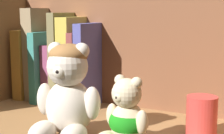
% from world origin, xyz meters
% --- Properties ---
extents(shelf_board, '(0.70, 0.30, 0.02)m').
position_xyz_m(shelf_board, '(0.00, 0.00, 0.01)').
color(shelf_board, olive).
rests_on(shelf_board, ground).
extents(shelf_back_panel, '(0.72, 0.01, 0.30)m').
position_xyz_m(shelf_back_panel, '(0.00, 0.16, 0.15)').
color(shelf_back_panel, brown).
rests_on(shelf_back_panel, ground).
extents(book_0, '(0.03, 0.12, 0.19)m').
position_xyz_m(book_0, '(-0.32, 0.12, 0.11)').
color(book_0, '#C18935').
rests_on(book_0, shelf_board).
extents(book_1, '(0.04, 0.10, 0.25)m').
position_xyz_m(book_1, '(-0.28, 0.12, 0.14)').
color(book_1, '#907A58').
rests_on(book_1, shelf_board).
extents(book_2, '(0.02, 0.15, 0.19)m').
position_xyz_m(book_2, '(-0.25, 0.12, 0.11)').
color(book_2, '#337E75').
rests_on(book_2, shelf_board).
extents(book_3, '(0.03, 0.11, 0.15)m').
position_xyz_m(book_3, '(-0.22, 0.12, 0.10)').
color(book_3, '#803A5C').
rests_on(book_3, shelf_board).
extents(book_4, '(0.02, 0.14, 0.24)m').
position_xyz_m(book_4, '(-0.19, 0.12, 0.14)').
color(book_4, olive).
rests_on(book_4, shelf_board).
extents(book_5, '(0.03, 0.13, 0.22)m').
position_xyz_m(book_5, '(-0.16, 0.12, 0.13)').
color(book_5, gold).
rests_on(book_5, shelf_board).
extents(book_6, '(0.02, 0.15, 0.19)m').
position_xyz_m(book_6, '(-0.14, 0.12, 0.11)').
color(book_6, brown).
rests_on(book_6, shelf_board).
extents(book_7, '(0.02, 0.15, 0.21)m').
position_xyz_m(book_7, '(-0.11, 0.12, 0.12)').
color(book_7, '#4C4F99').
rests_on(book_7, shelf_board).
extents(teddy_bear_larger, '(0.13, 0.14, 0.18)m').
position_xyz_m(teddy_bear_larger, '(-0.04, -0.10, 0.11)').
color(teddy_bear_larger, beige).
rests_on(teddy_bear_larger, shelf_board).
extents(teddy_bear_smaller, '(0.10, 0.10, 0.13)m').
position_xyz_m(teddy_bear_smaller, '(0.08, -0.09, 0.07)').
color(teddy_bear_smaller, beige).
rests_on(teddy_bear_smaller, shelf_board).
extents(pillar_candle, '(0.06, 0.06, 0.08)m').
position_xyz_m(pillar_candle, '(0.19, 0.02, 0.06)').
color(pillar_candle, '#C63833').
rests_on(pillar_candle, shelf_board).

